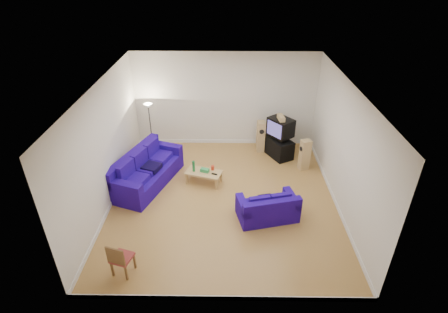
{
  "coord_description": "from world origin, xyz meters",
  "views": [
    {
      "loc": [
        0.1,
        -7.67,
        5.83
      ],
      "look_at": [
        0.0,
        0.4,
        1.1
      ],
      "focal_mm": 28.0,
      "sensor_mm": 36.0,
      "label": 1
    }
  ],
  "objects_px": {
    "sofa_loveseat": "(268,209)",
    "coffee_table": "(204,173)",
    "sofa_three_seat": "(145,172)",
    "tv_stand": "(278,147)",
    "television": "(281,127)"
  },
  "relations": [
    {
      "from": "tv_stand",
      "to": "coffee_table",
      "type": "bearing_deg",
      "value": -83.72
    },
    {
      "from": "sofa_loveseat",
      "to": "television",
      "type": "xyz_separation_m",
      "value": [
        0.66,
        3.21,
        0.74
      ]
    },
    {
      "from": "sofa_loveseat",
      "to": "coffee_table",
      "type": "xyz_separation_m",
      "value": [
        -1.71,
        1.57,
        0.04
      ]
    },
    {
      "from": "coffee_table",
      "to": "tv_stand",
      "type": "xyz_separation_m",
      "value": [
        2.35,
        1.62,
        -0.01
      ]
    },
    {
      "from": "coffee_table",
      "to": "tv_stand",
      "type": "height_order",
      "value": "tv_stand"
    },
    {
      "from": "sofa_three_seat",
      "to": "coffee_table",
      "type": "xyz_separation_m",
      "value": [
        1.69,
        0.04,
        -0.04
      ]
    },
    {
      "from": "sofa_three_seat",
      "to": "sofa_loveseat",
      "type": "bearing_deg",
      "value": 85.48
    },
    {
      "from": "tv_stand",
      "to": "sofa_loveseat",
      "type": "bearing_deg",
      "value": -39.7
    },
    {
      "from": "sofa_loveseat",
      "to": "television",
      "type": "height_order",
      "value": "television"
    },
    {
      "from": "coffee_table",
      "to": "sofa_three_seat",
      "type": "bearing_deg",
      "value": -178.77
    },
    {
      "from": "tv_stand",
      "to": "television",
      "type": "height_order",
      "value": "television"
    },
    {
      "from": "coffee_table",
      "to": "television",
      "type": "bearing_deg",
      "value": 34.8
    },
    {
      "from": "sofa_loveseat",
      "to": "coffee_table",
      "type": "bearing_deg",
      "value": 124.1
    },
    {
      "from": "tv_stand",
      "to": "sofa_three_seat",
      "type": "bearing_deg",
      "value": -95.99
    },
    {
      "from": "sofa_three_seat",
      "to": "television",
      "type": "xyz_separation_m",
      "value": [
        4.05,
        1.68,
        0.66
      ]
    }
  ]
}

